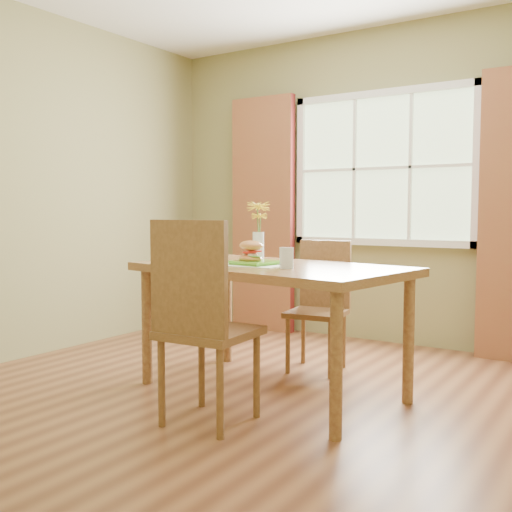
{
  "coord_description": "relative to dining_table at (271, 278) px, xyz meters",
  "views": [
    {
      "loc": [
        1.91,
        -3.03,
        1.14
      ],
      "look_at": [
        -0.11,
        0.06,
        0.86
      ],
      "focal_mm": 42.0,
      "sensor_mm": 36.0,
      "label": 1
    }
  ],
  "objects": [
    {
      "name": "room",
      "position": [
        0.03,
        -0.11,
        0.63
      ],
      "size": [
        4.24,
        3.84,
        2.74
      ],
      "color": "brown",
      "rests_on": "ground"
    },
    {
      "name": "window",
      "position": [
        0.03,
        1.76,
        0.78
      ],
      "size": [
        1.62,
        0.06,
        1.32
      ],
      "color": "#AEC998",
      "rests_on": "room"
    },
    {
      "name": "curtain_left",
      "position": [
        -1.12,
        1.67,
        0.38
      ],
      "size": [
        0.65,
        0.08,
        2.2
      ],
      "primitive_type": "cube",
      "color": "maroon",
      "rests_on": "room"
    },
    {
      "name": "dining_table",
      "position": [
        0.0,
        0.0,
        0.0
      ],
      "size": [
        1.77,
        1.16,
        0.81
      ],
      "rotation": [
        0.0,
        0.0,
        -0.14
      ],
      "color": "olive",
      "rests_on": "room"
    },
    {
      "name": "chair_near",
      "position": [
        0.01,
        -0.71,
        -0.12
      ],
      "size": [
        0.48,
        0.48,
        1.09
      ],
      "rotation": [
        0.0,
        0.0,
        0.06
      ],
      "color": "brown",
      "rests_on": "room"
    },
    {
      "name": "chair_far",
      "position": [
        -0.01,
        0.7,
        -0.22
      ],
      "size": [
        0.43,
        0.43,
        0.92
      ],
      "rotation": [
        0.0,
        0.0,
        0.14
      ],
      "color": "brown",
      "rests_on": "room"
    },
    {
      "name": "placemat",
      "position": [
        -0.1,
        -0.08,
        0.09
      ],
      "size": [
        0.47,
        0.36,
        0.01
      ],
      "primitive_type": "cube",
      "rotation": [
        0.0,
        0.0,
        0.08
      ],
      "color": "#E4EDC8",
      "rests_on": "dining_table"
    },
    {
      "name": "plate",
      "position": [
        -0.07,
        -0.08,
        0.1
      ],
      "size": [
        0.29,
        0.29,
        0.01
      ],
      "primitive_type": "cube",
      "rotation": [
        0.0,
        0.0,
        -0.14
      ],
      "color": "#65C030",
      "rests_on": "placemat"
    },
    {
      "name": "croissant_sandwich",
      "position": [
        -0.09,
        -0.09,
        0.17
      ],
      "size": [
        0.2,
        0.16,
        0.13
      ],
      "rotation": [
        0.0,
        0.0,
        -0.26
      ],
      "color": "#EB9650",
      "rests_on": "plate"
    },
    {
      "name": "water_glass",
      "position": [
        0.2,
        -0.14,
        0.14
      ],
      "size": [
        0.08,
        0.08,
        0.12
      ],
      "color": "silver",
      "rests_on": "dining_table"
    },
    {
      "name": "flower_vase",
      "position": [
        -0.24,
        0.23,
        0.32
      ],
      "size": [
        0.16,
        0.16,
        0.4
      ],
      "color": "silver",
      "rests_on": "dining_table"
    }
  ]
}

